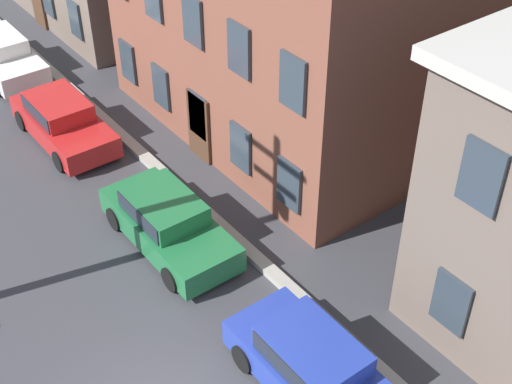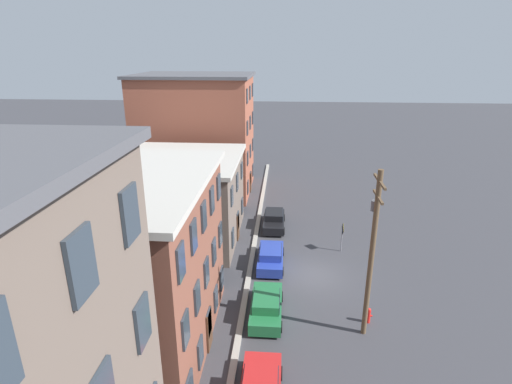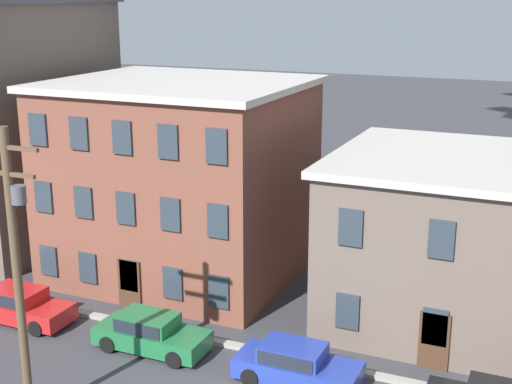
# 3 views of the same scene
# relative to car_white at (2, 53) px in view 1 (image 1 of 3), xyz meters

# --- Properties ---
(kerb_strip) EXTENTS (56.00, 0.36, 0.16)m
(kerb_strip) POSITION_rel_car_white_xyz_m (16.62, 1.29, -0.67)
(kerb_strip) COLOR #9E998E
(kerb_strip) RESTS_ON ground_plane
(car_white) EXTENTS (4.40, 1.92, 1.43)m
(car_white) POSITION_rel_car_white_xyz_m (0.00, 0.00, 0.00)
(car_white) COLOR silver
(car_white) RESTS_ON ground_plane
(car_red) EXTENTS (4.40, 1.92, 1.43)m
(car_red) POSITION_rel_car_white_xyz_m (5.54, -0.19, 0.00)
(car_red) COLOR #B21E1E
(car_red) RESTS_ON ground_plane
(car_green) EXTENTS (4.40, 1.92, 1.43)m
(car_green) POSITION_rel_car_white_xyz_m (11.85, -0.14, 0.00)
(car_green) COLOR #1E6638
(car_green) RESTS_ON ground_plane
(car_blue) EXTENTS (4.40, 1.92, 1.43)m
(car_blue) POSITION_rel_car_white_xyz_m (17.80, -0.16, 0.00)
(car_blue) COLOR #233899
(car_blue) RESTS_ON ground_plane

